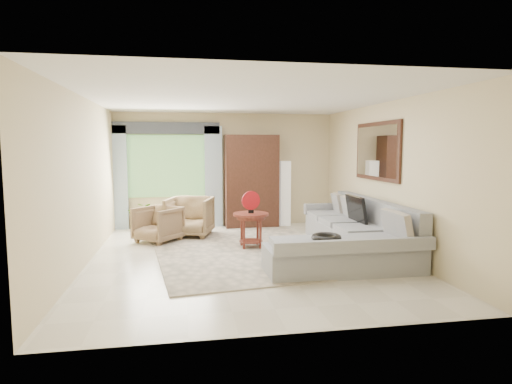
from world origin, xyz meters
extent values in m
plane|color=silver|center=(0.00, 0.00, 0.00)|extent=(6.00, 6.00, 0.00)
cube|color=#BFAC97|center=(0.05, 0.39, 0.01)|extent=(3.48, 4.35, 0.02)
cube|color=gray|center=(2.00, 0.50, 0.20)|extent=(0.90, 2.40, 0.40)
cube|color=gray|center=(1.30, -1.10, 0.20)|extent=(2.30, 0.80, 0.40)
cube|color=gray|center=(2.35, 0.10, 0.65)|extent=(0.20, 3.20, 0.50)
cube|color=gray|center=(2.00, 1.78, 0.51)|extent=(0.90, 0.16, 0.22)
cube|color=gray|center=(1.30, -1.55, 0.49)|extent=(2.30, 0.10, 0.18)
cube|color=black|center=(2.05, 0.24, 0.72)|extent=(0.14, 0.74, 0.48)
torus|color=black|center=(1.00, -1.19, 0.55)|extent=(0.43, 0.43, 0.09)
cylinder|color=#521E16|center=(0.20, 0.62, 0.62)|extent=(0.64, 0.64, 0.04)
cylinder|color=#521E16|center=(0.20, 0.62, 0.29)|extent=(0.42, 0.42, 0.58)
cylinder|color=#9F0F16|center=(0.20, 0.62, 0.87)|extent=(0.34, 0.08, 0.34)
imported|color=#856348|center=(-1.48, 1.42, 0.34)|extent=(1.05, 1.06, 0.69)
imported|color=#9A7E54|center=(-0.87, 1.84, 0.41)|extent=(1.08, 1.09, 0.81)
imported|color=#999999|center=(-1.94, 2.81, 0.30)|extent=(0.59, 0.53, 0.59)
cube|color=black|center=(0.55, 2.72, 1.05)|extent=(1.20, 0.55, 2.10)
cube|color=silver|center=(1.35, 2.78, 0.75)|extent=(0.24, 0.24, 1.50)
cube|color=#669E59|center=(-1.35, 2.97, 1.40)|extent=(1.80, 0.04, 1.40)
cube|color=#9EB7CC|center=(-2.40, 2.88, 1.15)|extent=(0.40, 0.08, 2.30)
cube|color=#9EB7CC|center=(-0.30, 2.88, 1.15)|extent=(0.40, 0.08, 2.30)
cube|color=#1E232D|center=(-1.35, 2.90, 2.25)|extent=(2.40, 0.12, 0.26)
cube|color=black|center=(2.47, 0.35, 1.75)|extent=(0.04, 1.70, 1.05)
cube|color=white|center=(2.45, 0.35, 1.75)|extent=(0.02, 1.54, 0.90)
camera|label=1|loc=(-1.01, -6.91, 1.82)|focal=30.00mm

